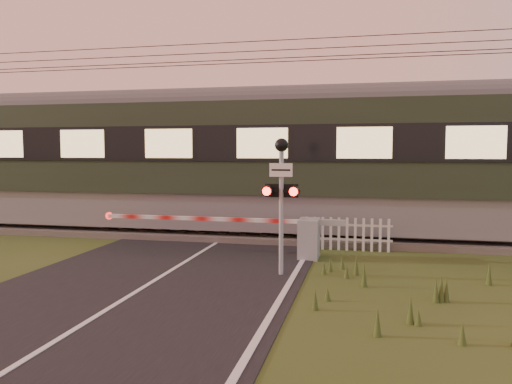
# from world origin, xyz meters

# --- Properties ---
(ground) EXTENTS (160.00, 160.00, 0.00)m
(ground) POSITION_xyz_m (0.00, 0.00, 0.00)
(ground) COLOR #34471B
(ground) RESTS_ON ground
(road) EXTENTS (6.00, 140.00, 0.03)m
(road) POSITION_xyz_m (0.02, -0.23, 0.01)
(road) COLOR black
(road) RESTS_ON ground
(track_bed) EXTENTS (140.00, 3.40, 0.39)m
(track_bed) POSITION_xyz_m (0.00, 6.50, 0.07)
(track_bed) COLOR #47423D
(track_bed) RESTS_ON ground
(overhead_wires) EXTENTS (120.00, 0.62, 0.62)m
(overhead_wires) POSITION_xyz_m (0.00, 6.50, 5.72)
(overhead_wires) COLOR black
(overhead_wires) RESTS_ON ground
(boom_gate) EXTENTS (6.50, 0.77, 1.02)m
(boom_gate) POSITION_xyz_m (2.53, 3.42, 0.56)
(boom_gate) COLOR gray
(boom_gate) RESTS_ON ground
(crossing_signal) EXTENTS (0.75, 0.33, 2.96)m
(crossing_signal) POSITION_xyz_m (2.46, 1.55, 2.04)
(crossing_signal) COLOR gray
(crossing_signal) RESTS_ON ground
(picket_fence) EXTENTS (2.40, 0.07, 0.89)m
(picket_fence) POSITION_xyz_m (3.76, 4.60, 0.45)
(picket_fence) COLOR silver
(picket_fence) RESTS_ON ground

